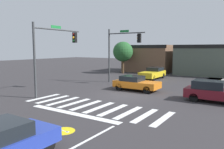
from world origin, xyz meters
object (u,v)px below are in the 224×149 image
at_px(car_yellow, 153,73).
at_px(car_orange, 136,83).
at_px(traffic_signal_northwest, 121,46).
at_px(traffic_signal_southwest, 54,46).
at_px(car_maroon, 217,92).
at_px(roadside_tree, 123,52).

distance_m(car_yellow, car_orange, 8.56).
distance_m(traffic_signal_northwest, traffic_signal_southwest, 8.45).
relative_size(traffic_signal_southwest, car_maroon, 1.25).
height_order(traffic_signal_northwest, roadside_tree, traffic_signal_northwest).
bearing_deg(traffic_signal_northwest, car_maroon, -20.92).
bearing_deg(traffic_signal_northwest, car_orange, -41.85).
height_order(car_yellow, car_maroon, car_maroon).
bearing_deg(roadside_tree, traffic_signal_southwest, -79.39).
relative_size(car_maroon, roadside_tree, 0.96).
height_order(car_maroon, car_orange, car_maroon).
distance_m(car_maroon, roadside_tree, 20.07).
distance_m(traffic_signal_northwest, car_yellow, 6.52).
bearing_deg(car_orange, car_maroon, -7.79).
distance_m(car_orange, roadside_tree, 14.59).
distance_m(traffic_signal_southwest, car_orange, 8.06).
height_order(traffic_signal_northwest, traffic_signal_southwest, traffic_signal_northwest).
distance_m(traffic_signal_northwest, car_orange, 5.69).
xyz_separation_m(traffic_signal_northwest, traffic_signal_southwest, (-1.70, -8.28, -0.02)).
bearing_deg(car_yellow, traffic_signal_northwest, -16.43).
xyz_separation_m(traffic_signal_northwest, car_yellow, (1.57, 5.34, -3.39)).
bearing_deg(car_orange, roadside_tree, 125.18).
relative_size(traffic_signal_southwest, car_orange, 1.42).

